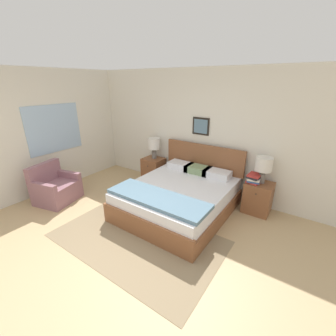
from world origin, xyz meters
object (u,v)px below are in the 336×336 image
bed (179,196)px  armchair (56,188)px  nightstand_by_door (258,198)px  nightstand_near_window (154,170)px  table_lamp_by_door (264,165)px  table_lamp_near_window (154,145)px

bed → armchair: size_ratio=2.32×
bed → nightstand_by_door: bearing=32.9°
nightstand_near_window → nightstand_by_door: 2.48m
table_lamp_by_door → nightstand_near_window: bearing=-179.3°
bed → nightstand_near_window: bed is taller
nightstand_near_window → nightstand_by_door: (2.48, 0.00, 0.00)m
nightstand_near_window → table_lamp_by_door: 2.56m
table_lamp_by_door → armchair: bearing=-151.3°
armchair → table_lamp_by_door: 4.10m
nightstand_by_door → table_lamp_by_door: 0.64m
bed → table_lamp_near_window: (-1.23, 0.83, 0.63)m
table_lamp_near_window → nightstand_near_window: bearing=-104.4°
table_lamp_by_door → nightstand_by_door: bearing=-103.7°
nightstand_near_window → table_lamp_near_window: (0.01, 0.03, 0.64)m
armchair → nightstand_near_window: bearing=136.9°
nightstand_by_door → nightstand_near_window: bearing=180.0°
table_lamp_near_window → table_lamp_by_door: (2.48, 0.00, 0.00)m
table_lamp_by_door → bed: bearing=-146.3°
armchair → nightstand_by_door: armchair is taller
armchair → table_lamp_near_window: table_lamp_near_window is taller
table_lamp_by_door → table_lamp_near_window: bearing=180.0°
bed → table_lamp_near_window: size_ratio=4.19×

